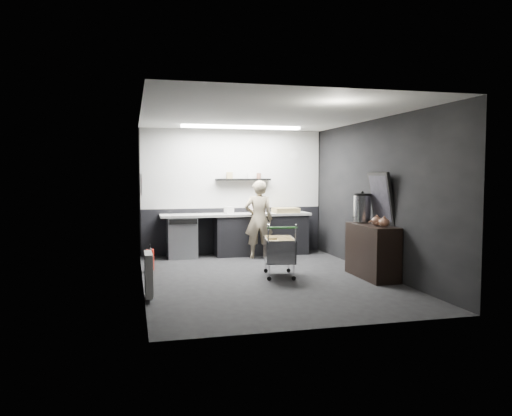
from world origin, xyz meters
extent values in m
plane|color=black|center=(0.00, 0.00, 0.00)|extent=(5.50, 5.50, 0.00)
plane|color=silver|center=(0.00, 0.00, 2.70)|extent=(5.50, 5.50, 0.00)
plane|color=black|center=(0.00, 2.75, 1.35)|extent=(5.50, 0.00, 5.50)
plane|color=black|center=(0.00, -2.75, 1.35)|extent=(5.50, 0.00, 5.50)
plane|color=black|center=(-2.00, 0.00, 1.35)|extent=(0.00, 5.50, 5.50)
plane|color=black|center=(2.00, 0.00, 1.35)|extent=(0.00, 5.50, 5.50)
cube|color=silver|center=(0.00, 2.73, 1.85)|extent=(3.95, 0.02, 1.70)
cube|color=black|center=(0.00, 2.73, 0.50)|extent=(3.95, 0.02, 1.00)
cube|color=black|center=(0.20, 2.62, 1.62)|extent=(1.20, 0.22, 0.04)
cylinder|color=silver|center=(1.40, 2.72, 2.15)|extent=(0.20, 0.03, 0.20)
cube|color=white|center=(-1.98, 1.30, 1.55)|extent=(0.02, 0.30, 0.40)
cube|color=red|center=(-1.98, 1.30, 1.62)|extent=(0.02, 0.22, 0.10)
cube|color=silver|center=(-1.94, -0.90, 0.35)|extent=(0.10, 0.50, 0.60)
cube|color=white|center=(0.00, 1.85, 2.67)|extent=(2.40, 0.20, 0.04)
cube|color=black|center=(0.55, 2.42, 0.42)|extent=(2.00, 0.56, 0.85)
cube|color=#ADACA8|center=(0.00, 2.42, 0.88)|extent=(3.20, 0.60, 0.05)
cube|color=#9EA0A5|center=(-1.15, 2.42, 0.42)|extent=(0.60, 0.58, 0.85)
cube|color=black|center=(-1.15, 2.12, 0.78)|extent=(0.56, 0.02, 0.10)
imported|color=beige|center=(0.38, 1.97, 0.80)|extent=(0.64, 0.48, 1.61)
cube|color=silver|center=(0.27, 0.11, 0.27)|extent=(0.61, 0.82, 0.02)
cube|color=silver|center=(0.04, 0.11, 0.46)|extent=(0.15, 0.74, 0.40)
cube|color=silver|center=(0.50, 0.11, 0.46)|extent=(0.15, 0.74, 0.40)
cube|color=silver|center=(0.27, -0.25, 0.46)|extent=(0.48, 0.11, 0.40)
cube|color=silver|center=(0.27, 0.48, 0.46)|extent=(0.48, 0.11, 0.40)
cylinder|color=silver|center=(0.07, -0.22, 0.15)|extent=(0.02, 0.02, 0.26)
cylinder|color=silver|center=(0.47, -0.22, 0.15)|extent=(0.02, 0.02, 0.26)
cylinder|color=silver|center=(0.07, 0.45, 0.15)|extent=(0.02, 0.02, 0.26)
cylinder|color=silver|center=(0.47, 0.45, 0.15)|extent=(0.02, 0.02, 0.26)
cylinder|color=green|center=(0.27, -0.31, 0.88)|extent=(0.48, 0.12, 0.03)
cube|color=olive|center=(0.17, 0.20, 0.45)|extent=(0.26, 0.30, 0.33)
cube|color=olive|center=(0.39, 0.01, 0.43)|extent=(0.23, 0.28, 0.30)
cylinder|color=black|center=(0.07, -0.22, 0.04)|extent=(0.07, 0.04, 0.07)
cylinder|color=black|center=(0.07, 0.45, 0.04)|extent=(0.07, 0.04, 0.07)
cylinder|color=black|center=(0.47, -0.22, 0.04)|extent=(0.07, 0.04, 0.07)
cylinder|color=black|center=(0.47, 0.45, 0.04)|extent=(0.07, 0.04, 0.07)
cube|color=black|center=(1.76, -0.36, 0.45)|extent=(0.45, 1.19, 0.89)
cylinder|color=silver|center=(1.76, 0.04, 1.14)|extent=(0.30, 0.30, 0.46)
cylinder|color=black|center=(1.76, 0.04, 1.39)|extent=(0.30, 0.30, 0.04)
sphere|color=black|center=(1.76, 0.04, 1.43)|extent=(0.05, 0.05, 0.05)
ellipsoid|color=brown|center=(1.76, -0.50, 0.97)|extent=(0.18, 0.18, 0.14)
ellipsoid|color=brown|center=(1.76, -0.75, 0.97)|extent=(0.18, 0.18, 0.14)
cube|color=black|center=(1.94, -0.31, 1.34)|extent=(0.20, 0.69, 0.89)
cube|color=black|center=(1.92, -0.31, 1.34)|extent=(0.14, 0.59, 0.76)
cylinder|color=red|center=(-1.85, 1.07, 0.21)|extent=(0.14, 0.14, 0.37)
cone|color=black|center=(-1.85, 1.07, 0.42)|extent=(0.09, 0.09, 0.06)
cylinder|color=black|center=(-1.85, 1.07, 0.46)|extent=(0.03, 0.03, 0.06)
cube|color=#A28C56|center=(1.09, 2.37, 0.95)|extent=(0.54, 0.41, 0.11)
cylinder|color=beige|center=(0.39, 2.42, 0.99)|extent=(0.17, 0.17, 0.17)
cube|color=silver|center=(-0.16, 2.37, 0.98)|extent=(0.20, 0.18, 0.15)
camera|label=1|loc=(-2.15, -7.94, 1.76)|focal=35.00mm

